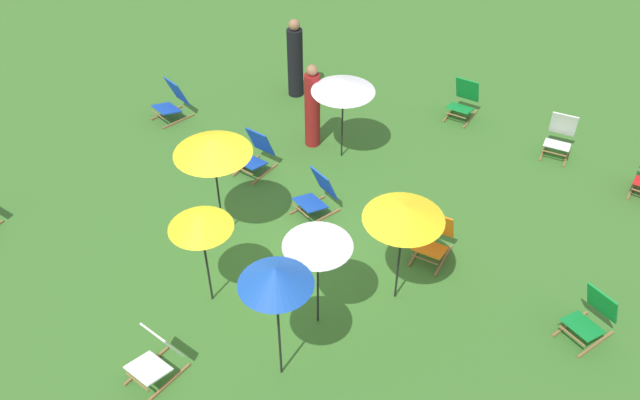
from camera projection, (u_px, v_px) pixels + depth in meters
name	position (u px, v px, depth m)	size (l,w,h in m)	color
ground_plane	(271.00, 261.00, 10.38)	(40.00, 40.00, 0.00)	#386B28
deckchair_0	(434.00, 238.00, 10.25)	(0.62, 0.84, 0.83)	olive
deckchair_1	(560.00, 136.00, 12.38)	(0.66, 0.86, 0.83)	olive
deckchair_2	(256.00, 154.00, 11.96)	(0.54, 0.80, 0.83)	olive
deckchair_3	(463.00, 100.00, 13.35)	(0.59, 0.83, 0.83)	olive
deckchair_4	(172.00, 102.00, 13.32)	(0.56, 0.81, 0.83)	olive
deckchair_7	(317.00, 195.00, 11.06)	(0.62, 0.84, 0.83)	olive
deckchair_8	(592.00, 316.00, 9.05)	(0.66, 0.86, 0.83)	olive
deckchair_10	(156.00, 356.00, 8.55)	(0.51, 0.78, 0.83)	olive
umbrella_0	(275.00, 277.00, 7.58)	(0.92, 0.92, 2.02)	black
umbrella_1	(404.00, 213.00, 8.73)	(1.13, 1.13, 1.80)	black
umbrella_2	(212.00, 146.00, 9.68)	(1.20, 1.20, 1.96)	black
umbrella_3	(318.00, 239.00, 8.41)	(0.94, 0.94, 1.75)	black
umbrella_4	(343.00, 86.00, 11.54)	(1.16, 1.16, 1.65)	black
umbrella_5	(200.00, 220.00, 8.76)	(0.90, 0.90, 1.72)	black
person_0	(312.00, 108.00, 12.31)	(0.37, 0.37, 1.72)	maroon
person_1	(295.00, 60.00, 13.73)	(0.47, 0.47, 1.73)	black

